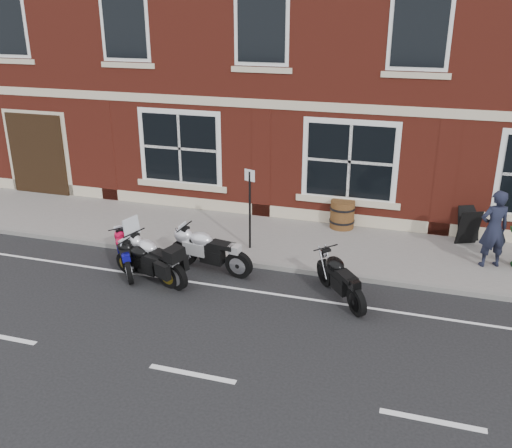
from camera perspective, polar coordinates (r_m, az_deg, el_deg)
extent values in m
plane|color=black|center=(12.64, -1.02, -7.07)|extent=(80.00, 80.00, 0.00)
cube|color=slate|center=(15.21, 2.48, -1.69)|extent=(30.00, 3.00, 0.12)
cube|color=slate|center=(13.82, 0.81, -4.16)|extent=(30.00, 0.16, 0.12)
cube|color=maroon|center=(21.33, 8.28, 21.17)|extent=(24.00, 12.00, 12.00)
cylinder|color=black|center=(13.91, -11.75, -3.27)|extent=(0.64, 0.39, 0.64)
cylinder|color=black|center=(12.85, -7.87, -5.16)|extent=(0.64, 0.39, 0.64)
cube|color=black|center=(13.26, -10.12, -2.78)|extent=(0.83, 0.56, 0.22)
ellipsoid|color=silver|center=(13.32, -10.55, -2.13)|extent=(0.66, 0.57, 0.32)
cube|color=black|center=(12.93, -9.04, -2.96)|extent=(0.61, 0.47, 0.10)
cube|color=silver|center=(13.57, -11.96, -0.10)|extent=(0.22, 0.40, 0.45)
cylinder|color=black|center=(14.48, -12.97, -2.51)|extent=(0.42, 0.54, 0.57)
cylinder|color=black|center=(13.31, -12.45, -4.68)|extent=(0.42, 0.54, 0.57)
cube|color=black|center=(13.81, -12.84, -2.34)|extent=(0.58, 0.71, 0.20)
ellipsoid|color=#C10832|center=(13.89, -12.93, -1.72)|extent=(0.55, 0.59, 0.28)
cube|color=black|center=(13.45, -12.72, -2.65)|extent=(0.47, 0.53, 0.09)
cylinder|color=black|center=(13.79, -12.69, -3.74)|extent=(0.58, 0.27, 0.57)
cylinder|color=black|center=(12.97, -8.64, -5.12)|extent=(0.58, 0.27, 0.57)
cube|color=black|center=(13.27, -10.96, -3.19)|extent=(0.74, 0.40, 0.20)
ellipsoid|color=black|center=(13.31, -11.41, -2.64)|extent=(0.57, 0.45, 0.28)
cube|color=black|center=(13.01, -9.84, -3.27)|extent=(0.53, 0.36, 0.09)
cylinder|color=black|center=(13.98, -7.12, -2.77)|extent=(0.68, 0.25, 0.67)
cylinder|color=black|center=(13.24, -1.66, -4.04)|extent=(0.68, 0.25, 0.67)
cube|color=black|center=(13.48, -4.70, -1.97)|extent=(0.87, 0.40, 0.23)
ellipsoid|color=silver|center=(13.51, -5.28, -1.36)|extent=(0.64, 0.48, 0.34)
cube|color=black|center=(13.24, -3.17, -1.98)|extent=(0.62, 0.37, 0.10)
cylinder|color=black|center=(13.00, 7.08, -4.83)|extent=(0.48, 0.57, 0.62)
cylinder|color=black|center=(11.91, 10.16, -7.62)|extent=(0.48, 0.57, 0.62)
cube|color=black|center=(12.34, 8.52, -4.71)|extent=(0.66, 0.76, 0.21)
ellipsoid|color=black|center=(12.40, 8.24, -3.95)|extent=(0.61, 0.65, 0.31)
cube|color=black|center=(12.00, 9.42, -5.14)|extent=(0.53, 0.58, 0.10)
imported|color=black|center=(14.41, 22.69, -0.45)|extent=(0.81, 0.68, 1.89)
cylinder|color=#554016|center=(15.97, 8.62, 0.97)|extent=(0.67, 0.67, 0.78)
cylinder|color=black|center=(16.04, 8.59, 0.35)|extent=(0.70, 0.70, 0.06)
cylinder|color=black|center=(15.91, 8.66, 1.60)|extent=(0.70, 0.70, 0.06)
cylinder|color=black|center=(14.25, -0.62, 1.34)|extent=(0.06, 0.06, 2.02)
cube|color=silver|center=(13.96, -0.64, 4.88)|extent=(0.29, 0.11, 0.29)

